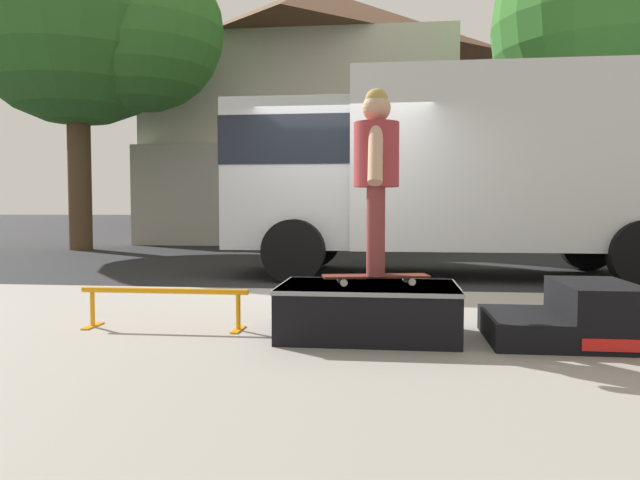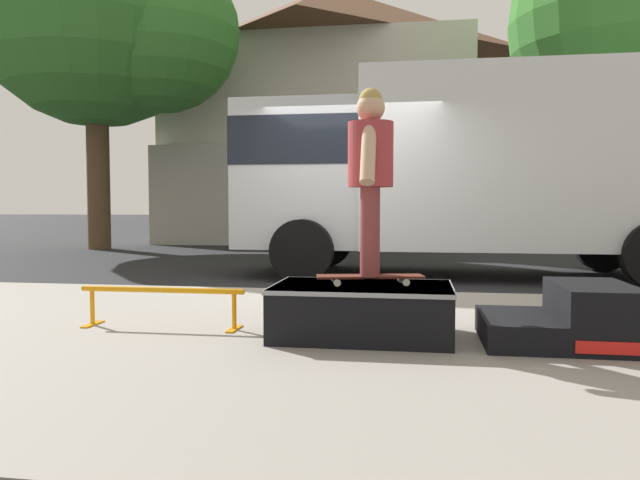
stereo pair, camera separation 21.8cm
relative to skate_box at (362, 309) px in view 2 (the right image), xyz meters
name	(u,v)px [view 2 (the right image)]	position (x,y,z in m)	size (l,w,h in m)	color
ground_plane	(341,294)	(-0.54, 2.99, -0.33)	(140.00, 140.00, 0.00)	black
sidewalk_slab	(291,343)	(-0.54, -0.01, -0.27)	(50.00, 5.00, 0.12)	gray
skate_box	(362,309)	(0.00, 0.00, 0.00)	(1.30, 0.85, 0.38)	black
kicker_ramp	(569,319)	(1.44, 0.00, -0.03)	(1.01, 0.88, 0.42)	black
grind_rail	(162,298)	(-1.60, 0.10, 0.03)	(1.35, 0.28, 0.32)	orange
skateboard	(370,277)	(0.05, 0.03, 0.23)	(0.80, 0.36, 0.07)	#4C1E14
skater_kid	(370,166)	(0.05, 0.03, 1.05)	(0.33, 0.70, 1.36)	brown
box_truck	(465,166)	(1.11, 5.19, 1.38)	(6.91, 2.63, 3.05)	silver
street_tree_main	(635,29)	(5.16, 10.26, 4.71)	(5.42, 4.92, 7.66)	brown
street_tree_neighbour	(109,11)	(-7.22, 9.90, 5.62)	(6.69, 6.08, 9.16)	brown
house_behind	(328,112)	(-2.58, 15.88, 3.92)	(9.54, 8.22, 8.40)	beige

